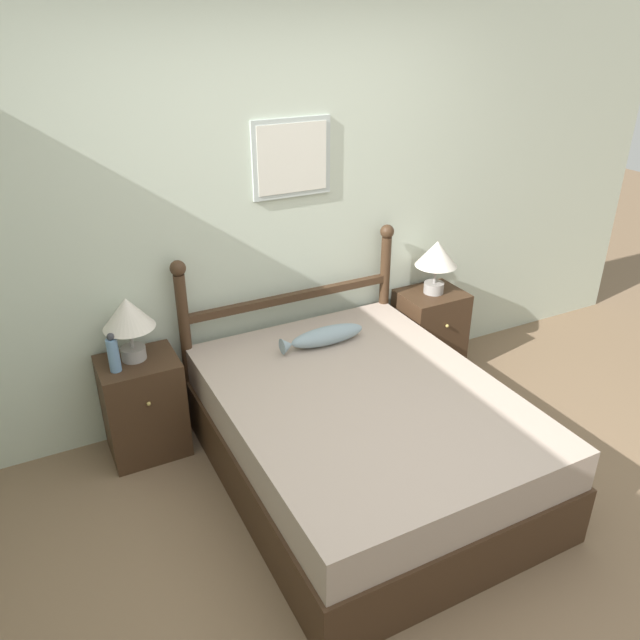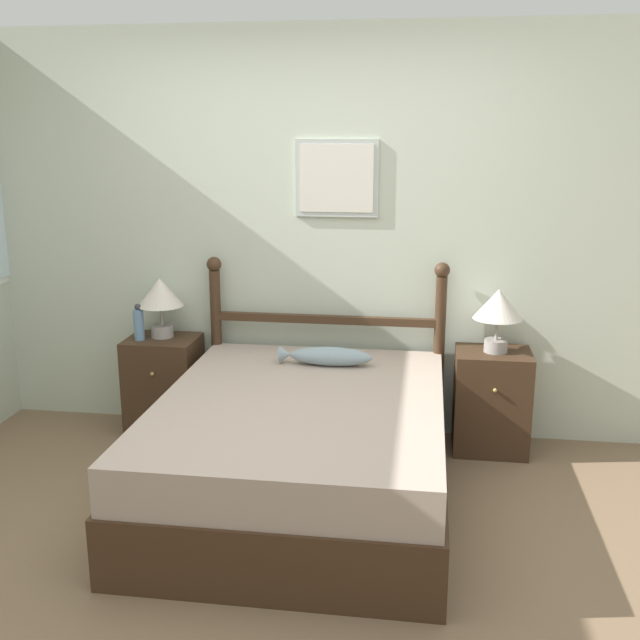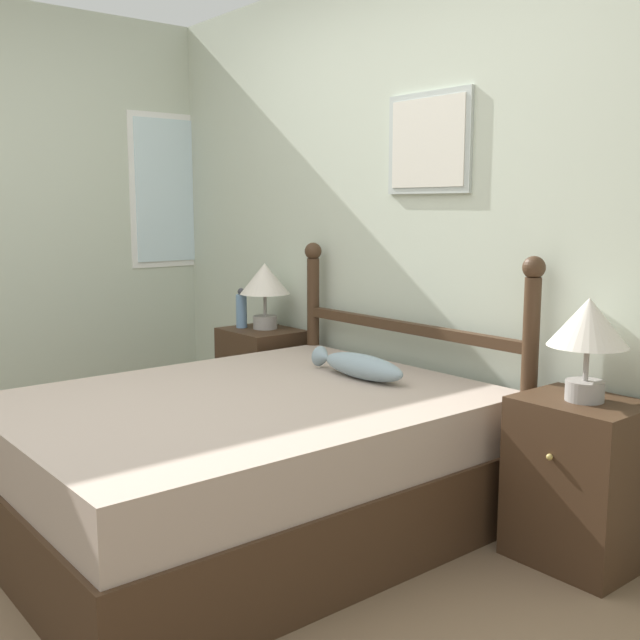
# 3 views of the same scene
# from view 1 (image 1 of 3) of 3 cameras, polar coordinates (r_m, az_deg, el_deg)

# --- Properties ---
(ground_plane) EXTENTS (16.00, 16.00, 0.00)m
(ground_plane) POSITION_cam_1_polar(r_m,az_deg,el_deg) (3.33, 8.72, -21.06)
(ground_plane) COLOR #7A6047
(wall_back) EXTENTS (6.40, 0.08, 2.55)m
(wall_back) POSITION_cam_1_polar(r_m,az_deg,el_deg) (3.93, -4.73, 9.31)
(wall_back) COLOR beige
(wall_back) RESTS_ON ground_plane
(bed) EXTENTS (1.50, 1.93, 0.57)m
(bed) POSITION_cam_1_polar(r_m,az_deg,el_deg) (3.59, 3.92, -10.48)
(bed) COLOR #3D2819
(bed) RESTS_ON ground_plane
(headboard) EXTENTS (1.53, 0.09, 1.14)m
(headboard) POSITION_cam_1_polar(r_m,az_deg,el_deg) (4.10, -2.59, 0.61)
(headboard) COLOR #3D2819
(headboard) RESTS_ON ground_plane
(nightstand_left) EXTENTS (0.45, 0.39, 0.63)m
(nightstand_left) POSITION_cam_1_polar(r_m,az_deg,el_deg) (3.90, -15.82, -7.61)
(nightstand_left) COLOR #3D2819
(nightstand_left) RESTS_ON ground_plane
(nightstand_right) EXTENTS (0.45, 0.39, 0.63)m
(nightstand_right) POSITION_cam_1_polar(r_m,az_deg,el_deg) (4.64, 9.93, -1.07)
(nightstand_right) COLOR #3D2819
(nightstand_right) RESTS_ON ground_plane
(table_lamp_left) EXTENTS (0.29, 0.29, 0.39)m
(table_lamp_left) POSITION_cam_1_polar(r_m,az_deg,el_deg) (3.64, -17.16, 0.30)
(table_lamp_left) COLOR gray
(table_lamp_left) RESTS_ON nightstand_left
(table_lamp_right) EXTENTS (0.29, 0.29, 0.39)m
(table_lamp_right) POSITION_cam_1_polar(r_m,az_deg,el_deg) (4.41, 10.61, 5.71)
(table_lamp_right) COLOR gray
(table_lamp_right) RESTS_ON nightstand_right
(bottle) EXTENTS (0.06, 0.06, 0.24)m
(bottle) POSITION_cam_1_polar(r_m,az_deg,el_deg) (3.62, -18.37, -2.95)
(bottle) COLOR #668CB2
(bottle) RESTS_ON nightstand_left
(fish_pillow) EXTENTS (0.55, 0.14, 0.11)m
(fish_pillow) POSITION_cam_1_polar(r_m,az_deg,el_deg) (3.85, 0.40, -1.50)
(fish_pillow) COLOR #8499A3
(fish_pillow) RESTS_ON bed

